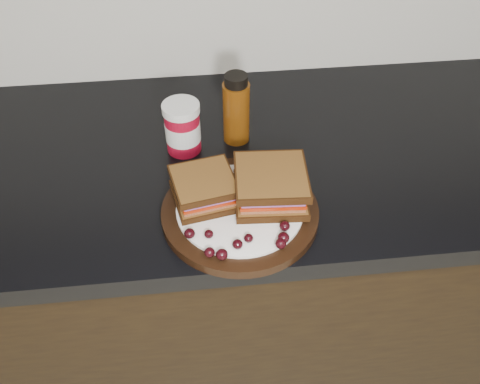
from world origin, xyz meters
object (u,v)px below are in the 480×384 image
at_px(plate, 240,212).
at_px(sandwich_left, 204,189).
at_px(condiment_jar, 183,127).
at_px(oil_bottle, 236,108).

xyz_separation_m(plate, sandwich_left, (-0.06, 0.03, 0.04)).
height_order(condiment_jar, oil_bottle, oil_bottle).
bearing_deg(sandwich_left, plate, -35.09).
height_order(sandwich_left, condiment_jar, condiment_jar).
height_order(sandwich_left, oil_bottle, oil_bottle).
bearing_deg(condiment_jar, sandwich_left, -79.54).
relative_size(sandwich_left, oil_bottle, 0.71).
height_order(plate, sandwich_left, sandwich_left).
relative_size(sandwich_left, condiment_jar, 0.99).
distance_m(plate, condiment_jar, 0.23).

